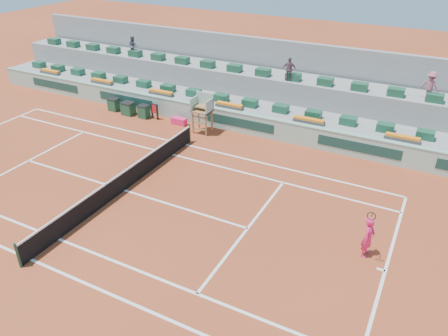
{
  "coord_description": "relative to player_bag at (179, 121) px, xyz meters",
  "views": [
    {
      "loc": [
        12.2,
        -13.3,
        10.99
      ],
      "look_at": [
        4.0,
        2.5,
        1.0
      ],
      "focal_mm": 35.0,
      "sensor_mm": 36.0,
      "label": 1
    }
  ],
  "objects": [
    {
      "name": "ground",
      "position": [
        1.9,
        -7.76,
        -0.21
      ],
      "size": [
        90.0,
        90.0,
        0.0
      ],
      "primitive_type": "plane",
      "color": "#90371C",
      "rests_on": "ground"
    },
    {
      "name": "seating_tier_lower",
      "position": [
        1.9,
        2.94,
        0.39
      ],
      "size": [
        36.0,
        4.0,
        1.2
      ],
      "primitive_type": "cube",
      "color": "gray",
      "rests_on": "ground"
    },
    {
      "name": "seating_tier_upper",
      "position": [
        1.9,
        4.54,
        1.09
      ],
      "size": [
        36.0,
        2.4,
        2.6
      ],
      "primitive_type": "cube",
      "color": "gray",
      "rests_on": "ground"
    },
    {
      "name": "stadium_back_wall",
      "position": [
        1.9,
        6.14,
        1.99
      ],
      "size": [
        36.0,
        0.4,
        4.4
      ],
      "primitive_type": "cube",
      "color": "gray",
      "rests_on": "ground"
    },
    {
      "name": "player_bag",
      "position": [
        0.0,
        0.0,
        0.0
      ],
      "size": [
        0.96,
        0.43,
        0.43
      ],
      "primitive_type": "cube",
      "color": "#FF216A",
      "rests_on": "ground"
    },
    {
      "name": "spectator_left",
      "position": [
        -6.35,
        4.08,
        3.08
      ],
      "size": [
        0.81,
        0.72,
        1.39
      ],
      "primitive_type": "imported",
      "rotation": [
        0.0,
        0.0,
        2.8
      ],
      "color": "#504F5C",
      "rests_on": "seating_tier_upper"
    },
    {
      "name": "spectator_mid",
      "position": [
        5.71,
        3.65,
        3.12
      ],
      "size": [
        0.89,
        0.47,
        1.46
      ],
      "primitive_type": "imported",
      "rotation": [
        0.0,
        0.0,
        3.28
      ],
      "color": "#714B5A",
      "rests_on": "seating_tier_upper"
    },
    {
      "name": "spectator_right",
      "position": [
        13.55,
        4.2,
        3.16
      ],
      "size": [
        1.11,
        0.83,
        1.54
      ],
      "primitive_type": "imported",
      "rotation": [
        0.0,
        0.0,
        2.86
      ],
      "color": "#A65364",
      "rests_on": "seating_tier_upper"
    },
    {
      "name": "court_lines",
      "position": [
        1.9,
        -7.76,
        -0.21
      ],
      "size": [
        23.89,
        11.09,
        0.01
      ],
      "color": "white",
      "rests_on": "ground"
    },
    {
      "name": "tennis_net",
      "position": [
        1.9,
        -7.76,
        0.31
      ],
      "size": [
        0.1,
        11.97,
        1.1
      ],
      "color": "black",
      "rests_on": "ground"
    },
    {
      "name": "advertising_hoarding",
      "position": [
        1.93,
        0.73,
        0.42
      ],
      "size": [
        36.0,
        0.34,
        1.26
      ],
      "color": "#9BC3AF",
      "rests_on": "ground"
    },
    {
      "name": "umpire_chair",
      "position": [
        1.9,
        -0.27,
        1.33
      ],
      "size": [
        1.1,
        0.9,
        2.4
      ],
      "color": "olive",
      "rests_on": "ground"
    },
    {
      "name": "seat_row_lower",
      "position": [
        1.9,
        2.04,
        1.21
      ],
      "size": [
        32.9,
        0.6,
        0.44
      ],
      "color": "#194D33",
      "rests_on": "seating_tier_lower"
    },
    {
      "name": "seat_row_upper",
      "position": [
        1.9,
        3.94,
        2.61
      ],
      "size": [
        32.9,
        0.6,
        0.44
      ],
      "color": "#194D33",
      "rests_on": "seating_tier_upper"
    },
    {
      "name": "flower_planters",
      "position": [
        0.4,
        1.24,
        1.12
      ],
      "size": [
        26.8,
        0.36,
        0.28
      ],
      "color": "#464646",
      "rests_on": "seating_tier_lower"
    },
    {
      "name": "drink_cooler_a",
      "position": [
        -2.6,
        -0.12,
        0.21
      ],
      "size": [
        0.67,
        0.58,
        0.84
      ],
      "color": "#17462D",
      "rests_on": "ground"
    },
    {
      "name": "drink_cooler_b",
      "position": [
        -3.84,
        -0.16,
        0.21
      ],
      "size": [
        0.82,
        0.71,
        0.84
      ],
      "color": "#17462D",
      "rests_on": "ground"
    },
    {
      "name": "drink_cooler_c",
      "position": [
        -5.14,
        -0.02,
        0.21
      ],
      "size": [
        0.69,
        0.6,
        0.84
      ],
      "color": "#17462D",
      "rests_on": "ground"
    },
    {
      "name": "towel_rack",
      "position": [
        -1.82,
        -0.0,
        0.39
      ],
      "size": [
        0.56,
        0.09,
        1.03
      ],
      "color": "black",
      "rests_on": "ground"
    },
    {
      "name": "tennis_player",
      "position": [
        12.94,
        -7.19,
        0.63
      ],
      "size": [
        0.51,
        0.9,
        2.28
      ],
      "color": "#FF216A",
      "rests_on": "ground"
    }
  ]
}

